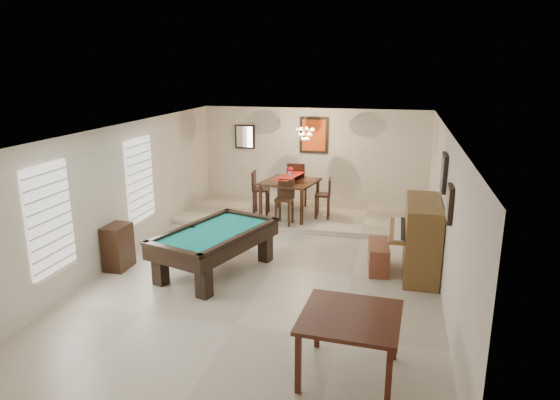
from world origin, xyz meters
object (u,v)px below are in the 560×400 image
at_px(dining_chair_west, 261,193).
at_px(upright_piano, 413,237).
at_px(flower_vase, 290,171).
at_px(pool_table, 216,252).
at_px(dining_chair_south, 284,203).
at_px(dining_table, 290,196).
at_px(apothecary_chest, 118,247).
at_px(piano_bench, 378,257).
at_px(dining_chair_north, 297,185).
at_px(dining_chair_east, 323,198).
at_px(chandelier, 305,130).
at_px(square_table, 349,345).

bearing_deg(dining_chair_west, upright_piano, -132.40).
relative_size(upright_piano, flower_vase, 7.31).
distance_m(pool_table, dining_chair_south, 2.79).
xyz_separation_m(dining_table, flower_vase, (0.00, 0.00, 0.61)).
height_order(apothecary_chest, flower_vase, flower_vase).
distance_m(upright_piano, piano_bench, 0.73).
bearing_deg(dining_chair_north, dining_table, 87.76).
relative_size(dining_chair_east, chandelier, 1.62).
bearing_deg(square_table, pool_table, 135.88).
height_order(square_table, chandelier, chandelier).
relative_size(square_table, dining_table, 0.97).
height_order(dining_chair_north, dining_chair_east, dining_chair_north).
bearing_deg(piano_bench, upright_piano, 0.38).
bearing_deg(chandelier, piano_bench, -56.00).
xyz_separation_m(upright_piano, piano_bench, (-0.59, -0.00, -0.43)).
distance_m(dining_chair_north, chandelier, 1.57).
distance_m(square_table, dining_chair_east, 6.16).
bearing_deg(dining_chair_north, pool_table, 81.37).
xyz_separation_m(apothecary_chest, dining_chair_west, (1.75, 3.66, 0.23)).
height_order(upright_piano, apothecary_chest, upright_piano).
relative_size(apothecary_chest, chandelier, 1.40).
xyz_separation_m(dining_table, dining_chair_south, (0.02, -0.67, 0.02)).
height_order(dining_chair_south, dining_chair_east, dining_chair_south).
distance_m(dining_chair_south, dining_chair_west, 1.02).
bearing_deg(square_table, dining_chair_west, 114.73).
bearing_deg(pool_table, apothecary_chest, -154.07).
xyz_separation_m(pool_table, dining_chair_west, (-0.08, 3.40, 0.26)).
bearing_deg(dining_table, chandelier, 42.98).
height_order(pool_table, upright_piano, upright_piano).
height_order(upright_piano, dining_chair_north, upright_piano).
bearing_deg(square_table, piano_bench, 86.65).
relative_size(pool_table, dining_chair_west, 2.20).
bearing_deg(upright_piano, pool_table, -167.20).
bearing_deg(dining_chair_east, dining_table, -91.55).
height_order(dining_table, flower_vase, flower_vase).
height_order(square_table, upright_piano, upright_piano).
xyz_separation_m(flower_vase, dining_chair_north, (0.04, 0.74, -0.51)).
xyz_separation_m(square_table, apothecary_chest, (-4.52, 2.36, 0.02)).
bearing_deg(pool_table, upright_piano, 30.76).
bearing_deg(upright_piano, flower_vase, 137.65).
xyz_separation_m(upright_piano, dining_chair_west, (-3.56, 2.61, -0.03)).
relative_size(apothecary_chest, dining_chair_south, 0.81).
height_order(upright_piano, chandelier, chandelier).
distance_m(square_table, apothecary_chest, 5.10).
bearing_deg(flower_vase, pool_table, -100.90).
distance_m(dining_chair_east, chandelier, 1.68).
relative_size(upright_piano, dining_chair_east, 1.67).
bearing_deg(chandelier, upright_piano, -48.65).
relative_size(piano_bench, dining_chair_west, 0.86).
bearing_deg(dining_chair_south, square_table, -65.72).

